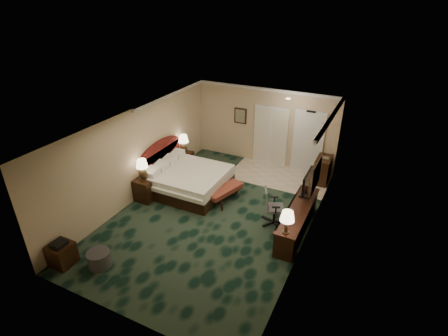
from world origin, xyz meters
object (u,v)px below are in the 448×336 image
at_px(lamp_far, 184,144).
at_px(bed_bench, 225,194).
at_px(nightstand_far, 185,160).
at_px(ottoman, 99,259).
at_px(nightstand_near, 146,189).
at_px(desk, 297,220).
at_px(tv, 307,184).
at_px(side_table, 62,254).
at_px(bed, 189,181).
at_px(desk_chair, 275,207).
at_px(minibar, 323,170).
at_px(lamp_near, 142,170).

bearing_deg(lamp_far, bed_bench, -30.35).
height_order(nightstand_far, ottoman, nightstand_far).
xyz_separation_m(nightstand_near, desk, (4.43, 0.40, 0.02)).
bearing_deg(lamp_far, tv, -13.48).
height_order(lamp_far, bed_bench, lamp_far).
xyz_separation_m(nightstand_far, side_table, (0.03, -5.31, -0.01)).
distance_m(bed, side_table, 4.14).
relative_size(lamp_far, desk_chair, 0.63).
height_order(side_table, desk, desk).
bearing_deg(ottoman, tv, 46.87).
bearing_deg(side_table, tv, 43.63).
bearing_deg(desk_chair, side_table, -159.77).
bearing_deg(minibar, desk_chair, -102.98).
bearing_deg(lamp_far, lamp_near, -88.98).
distance_m(nightstand_far, minibar, 4.62).
distance_m(side_table, desk, 5.64).
xyz_separation_m(nightstand_far, ottoman, (0.81, -4.98, -0.10)).
relative_size(nightstand_near, ottoman, 1.29).
relative_size(bed, ottoman, 4.20).
xyz_separation_m(nightstand_near, ottoman, (0.77, -2.76, -0.15)).
bearing_deg(ottoman, desk, 40.79).
xyz_separation_m(desk, minibar, (0.01, 2.93, 0.07)).
bearing_deg(side_table, lamp_far, 90.50).
height_order(bed_bench, tv, tv).
relative_size(tv, minibar, 1.03).
bearing_deg(lamp_near, ottoman, -73.86).
bearing_deg(nightstand_far, bed_bench, -30.75).
distance_m(tv, desk_chair, 1.03).
bearing_deg(lamp_near, nightstand_far, 90.67).
height_order(nightstand_near, lamp_near, lamp_near).
distance_m(desk, tv, 1.01).
distance_m(side_table, desk_chair, 5.24).
relative_size(nightstand_far, lamp_near, 0.88).
xyz_separation_m(desk, tv, (-0.01, 0.74, 0.69)).
xyz_separation_m(nightstand_far, tv, (4.46, -1.09, 0.76)).
bearing_deg(side_table, bed, 77.33).
height_order(lamp_near, minibar, lamp_near).
distance_m(nightstand_far, side_table, 5.31).
bearing_deg(desk, bed_bench, 166.90).
height_order(bed_bench, side_table, side_table).
bearing_deg(bed, minibar, 33.90).
bearing_deg(ottoman, lamp_far, 99.42).
bearing_deg(bed, nightstand_far, 126.43).
relative_size(lamp_far, desk, 0.27).
xyz_separation_m(nightstand_far, desk_chair, (3.83, -1.71, 0.23)).
bearing_deg(lamp_near, bed, 47.59).
bearing_deg(desk_chair, lamp_far, 132.97).
bearing_deg(lamp_near, desk_chair, 8.35).
relative_size(ottoman, side_table, 0.96).
xyz_separation_m(bed_bench, minibar, (2.32, 2.39, 0.21)).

